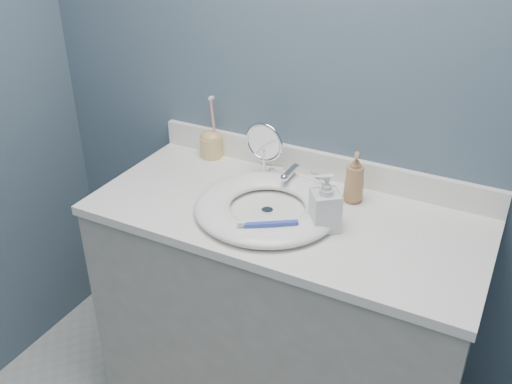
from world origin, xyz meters
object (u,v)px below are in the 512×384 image
Objects in this scene: soap_bottle_amber at (355,178)px; toothbrush_holder at (211,143)px; makeup_mirror at (264,149)px; soap_bottle_clear at (326,202)px.

toothbrush_holder is at bearing 159.11° from soap_bottle_amber.
toothbrush_holder is (-0.25, 0.07, -0.06)m from makeup_mirror.
soap_bottle_clear is at bearing -110.40° from soap_bottle_amber.
toothbrush_holder reaches higher than soap_bottle_amber.
toothbrush_holder is at bearing -153.27° from soap_bottle_clear.
toothbrush_holder reaches higher than makeup_mirror.
makeup_mirror is 0.32m from soap_bottle_amber.
soap_bottle_clear is (0.30, -0.20, -0.02)m from makeup_mirror.
soap_bottle_clear is 0.76× the size of toothbrush_holder.
soap_bottle_amber is 0.19m from soap_bottle_clear.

